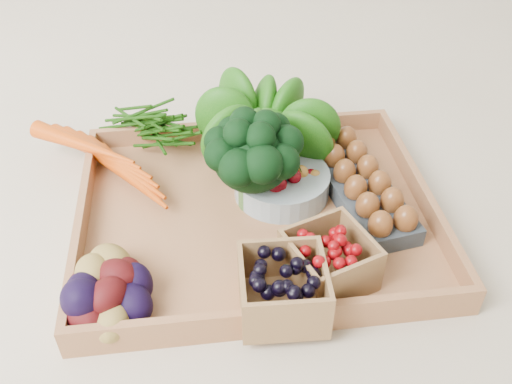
{
  "coord_description": "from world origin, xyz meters",
  "views": [
    {
      "loc": [
        -0.08,
        -0.67,
        0.62
      ],
      "look_at": [
        0.0,
        0.0,
        0.06
      ],
      "focal_mm": 40.0,
      "sensor_mm": 36.0,
      "label": 1
    }
  ],
  "objects": [
    {
      "name": "tray",
      "position": [
        0.0,
        0.0,
        0.01
      ],
      "size": [
        0.55,
        0.45,
        0.01
      ],
      "primitive_type": "cube",
      "color": "#A97046",
      "rests_on": "ground"
    },
    {
      "name": "potatoes",
      "position": [
        -0.22,
        -0.15,
        0.06
      ],
      "size": [
        0.15,
        0.15,
        0.09
      ],
      "primitive_type": null,
      "color": "#36080A",
      "rests_on": "tray"
    },
    {
      "name": "egg_carton",
      "position": [
        0.17,
        0.02,
        0.03
      ],
      "size": [
        0.13,
        0.27,
        0.03
      ],
      "primitive_type": "cube",
      "rotation": [
        0.0,
        0.0,
        0.16
      ],
      "color": "#333A41",
      "rests_on": "tray"
    },
    {
      "name": "ground",
      "position": [
        0.0,
        0.0,
        0.0
      ],
      "size": [
        4.0,
        4.0,
        0.0
      ],
      "primitive_type": "plane",
      "color": "beige",
      "rests_on": "ground"
    },
    {
      "name": "carrots",
      "position": [
        -0.22,
        0.13,
        0.04
      ],
      "size": [
        0.22,
        0.15,
        0.05
      ],
      "primitive_type": null,
      "color": "#CE460A",
      "rests_on": "tray"
    },
    {
      "name": "lettuce",
      "position": [
        0.03,
        0.15,
        0.1
      ],
      "size": [
        0.16,
        0.16,
        0.16
      ],
      "primitive_type": "sphere",
      "color": "#0F4B0B",
      "rests_on": "tray"
    },
    {
      "name": "punnet_blackberry",
      "position": [
        0.01,
        -0.19,
        0.05
      ],
      "size": [
        0.12,
        0.12,
        0.08
      ],
      "primitive_type": "cube",
      "rotation": [
        0.0,
        0.0,
        -0.04
      ],
      "color": "black",
      "rests_on": "tray"
    },
    {
      "name": "punnet_raspberry",
      "position": [
        0.08,
        -0.15,
        0.05
      ],
      "size": [
        0.14,
        0.14,
        0.07
      ],
      "primitive_type": "cube",
      "rotation": [
        0.0,
        0.0,
        0.35
      ],
      "color": "#710508",
      "rests_on": "tray"
    },
    {
      "name": "broccoli",
      "position": [
        -0.0,
        0.02,
        0.08
      ],
      "size": [
        0.16,
        0.16,
        0.12
      ],
      "primitive_type": null,
      "color": "black",
      "rests_on": "tray"
    },
    {
      "name": "cherry_bowl",
      "position": [
        0.05,
        0.05,
        0.04
      ],
      "size": [
        0.16,
        0.16,
        0.04
      ],
      "primitive_type": "cylinder",
      "color": "#8C9EA5",
      "rests_on": "tray"
    }
  ]
}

